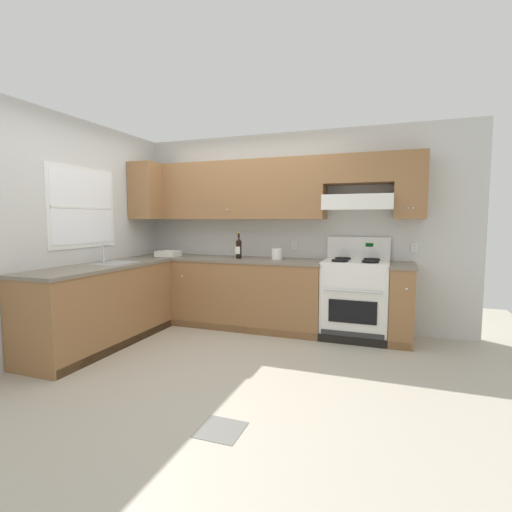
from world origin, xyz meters
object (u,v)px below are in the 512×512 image
(wine_bottle, at_px, (239,248))
(bowl, at_px, (168,254))
(paper_towel_roll, at_px, (277,254))
(stove, at_px, (355,298))

(wine_bottle, bearing_deg, bowl, -176.47)
(paper_towel_roll, bearing_deg, bowl, -175.68)
(bowl, xyz_separation_m, paper_towel_roll, (1.53, 0.12, 0.04))
(stove, height_order, paper_towel_roll, stove)
(stove, bearing_deg, bowl, -177.83)
(paper_towel_roll, bearing_deg, stove, -1.19)
(wine_bottle, bearing_deg, paper_towel_roll, 5.92)
(wine_bottle, distance_m, bowl, 1.04)
(bowl, height_order, paper_towel_roll, paper_towel_roll)
(stove, relative_size, paper_towel_roll, 8.77)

